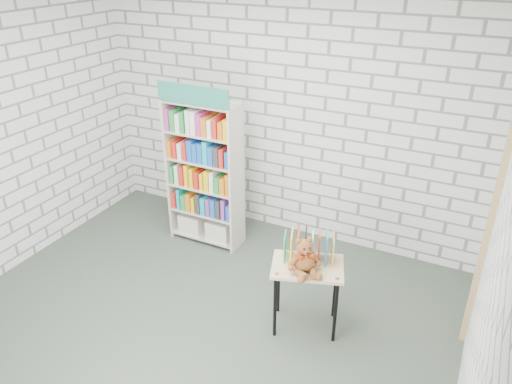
% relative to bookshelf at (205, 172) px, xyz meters
% --- Properties ---
extents(ground, '(4.50, 4.50, 0.00)m').
position_rel_bookshelf_xyz_m(ground, '(0.67, -1.36, -0.86)').
color(ground, '#3D483D').
rests_on(ground, ground).
extents(room_shell, '(4.52, 4.02, 2.81)m').
position_rel_bookshelf_xyz_m(room_shell, '(0.67, -1.36, 0.93)').
color(room_shell, silver).
rests_on(room_shell, ground).
extents(bookshelf, '(0.84, 0.33, 1.88)m').
position_rel_bookshelf_xyz_m(bookshelf, '(0.00, 0.00, 0.00)').
color(bookshelf, beige).
rests_on(bookshelf, ground).
extents(display_table, '(0.72, 0.60, 0.66)m').
position_rel_bookshelf_xyz_m(display_table, '(1.57, -0.90, -0.29)').
color(display_table, '#D3B27E').
rests_on(display_table, ground).
extents(table_books, '(0.47, 0.32, 0.26)m').
position_rel_bookshelf_xyz_m(table_books, '(1.54, -0.80, -0.07)').
color(table_books, '#29B39F').
rests_on(table_books, display_table).
extents(teddy_bear, '(0.31, 0.31, 0.32)m').
position_rel_bookshelf_xyz_m(teddy_bear, '(1.57, -0.99, -0.07)').
color(teddy_bear, brown).
rests_on(teddy_bear, display_table).
extents(door_trim, '(0.05, 0.12, 2.10)m').
position_rel_bookshelf_xyz_m(door_trim, '(2.89, -0.41, 0.19)').
color(door_trim, tan).
rests_on(door_trim, ground).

